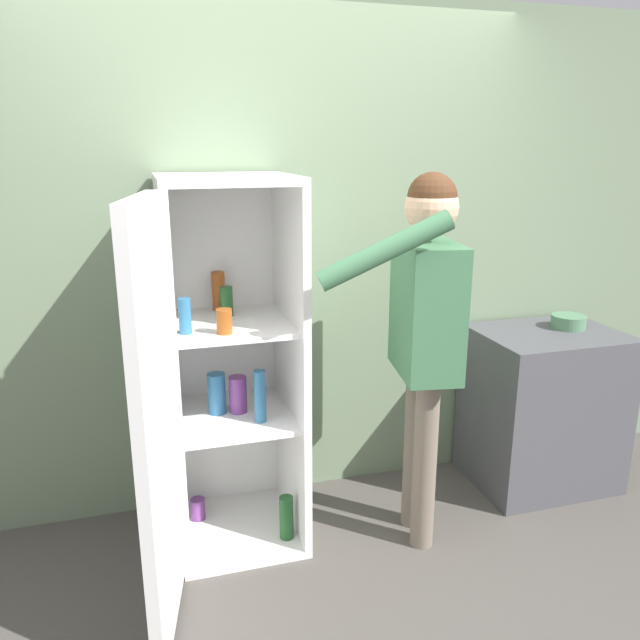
{
  "coord_description": "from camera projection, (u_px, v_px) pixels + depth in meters",
  "views": [
    {
      "loc": [
        -0.68,
        -2.09,
        1.85
      ],
      "look_at": [
        0.12,
        0.62,
        1.06
      ],
      "focal_mm": 35.0,
      "sensor_mm": 36.0,
      "label": 1
    }
  ],
  "objects": [
    {
      "name": "ground_plane",
      "position": [
        334.0,
        602.0,
        2.62
      ],
      "size": [
        12.0,
        12.0,
        0.0
      ],
      "primitive_type": "plane",
      "color": "#4C4742"
    },
    {
      "name": "person",
      "position": [
        424.0,
        315.0,
        2.79
      ],
      "size": [
        0.72,
        0.56,
        1.74
      ],
      "color": "#726656",
      "rests_on": "ground_plane"
    },
    {
      "name": "bowl",
      "position": [
        568.0,
        322.0,
        3.42
      ],
      "size": [
        0.18,
        0.18,
        0.07
      ],
      "color": "#517F5B",
      "rests_on": "counter"
    },
    {
      "name": "wall_back",
      "position": [
        278.0,
        262.0,
        3.18
      ],
      "size": [
        7.0,
        0.06,
        2.55
      ],
      "color": "gray",
      "rests_on": "ground_plane"
    },
    {
      "name": "refrigerator",
      "position": [
        217.0,
        376.0,
        2.78
      ],
      "size": [
        0.74,
        1.2,
        1.73
      ],
      "color": "white",
      "rests_on": "ground_plane"
    },
    {
      "name": "counter",
      "position": [
        542.0,
        408.0,
        3.47
      ],
      "size": [
        0.75,
        0.59,
        0.88
      ],
      "color": "#4C4C51",
      "rests_on": "ground_plane"
    }
  ]
}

